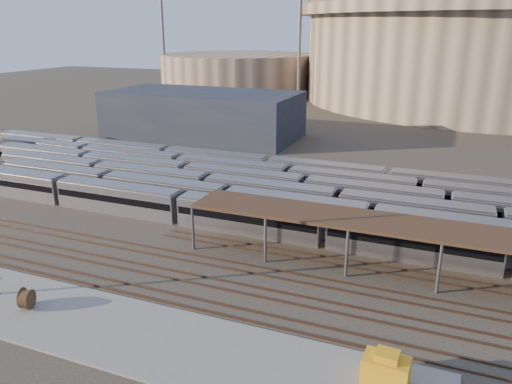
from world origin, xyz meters
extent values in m
plane|color=#383026|center=(0.00, 0.00, 0.00)|extent=(420.00, 420.00, 0.00)
cube|color=gray|center=(-5.00, -15.00, 0.10)|extent=(50.00, 9.00, 0.20)
cube|color=#BCBCC1|center=(5.26, 8.00, 1.80)|extent=(112.00, 2.90, 3.60)
cube|color=#BCBCC1|center=(9.59, 12.20, 1.80)|extent=(112.00, 2.90, 3.60)
cube|color=#BCBCC1|center=(4.66, 16.40, 1.80)|extent=(112.00, 2.90, 3.60)
cube|color=#BCBCC1|center=(-1.09, 20.60, 1.80)|extent=(112.00, 2.90, 3.60)
cube|color=#BCBCC1|center=(-4.81, 24.80, 1.80)|extent=(112.00, 2.90, 3.60)
cube|color=#BCBCC1|center=(-9.63, 29.00, 1.80)|extent=(112.00, 2.90, 3.60)
cylinder|color=#57575C|center=(-8.00, 1.30, 2.50)|extent=(0.30, 0.30, 5.00)
cylinder|color=#57575C|center=(-8.00, 6.70, 2.50)|extent=(0.30, 0.30, 5.00)
cylinder|color=#57575C|center=(0.57, 1.30, 2.50)|extent=(0.30, 0.30, 5.00)
cylinder|color=#57575C|center=(0.57, 6.70, 2.50)|extent=(0.30, 0.30, 5.00)
cylinder|color=#57575C|center=(9.14, 1.30, 2.50)|extent=(0.30, 0.30, 5.00)
cylinder|color=#57575C|center=(9.14, 6.70, 2.50)|extent=(0.30, 0.30, 5.00)
cylinder|color=#57575C|center=(17.71, 1.30, 2.50)|extent=(0.30, 0.30, 5.00)
cylinder|color=#57575C|center=(17.71, 6.70, 2.50)|extent=(0.30, 0.30, 5.00)
cube|color=#392517|center=(22.00, 4.00, 5.15)|extent=(60.00, 6.00, 0.30)
cube|color=#4C3323|center=(0.00, -1.75, 0.09)|extent=(170.00, 0.12, 0.18)
cube|color=#4C3323|center=(0.00, -0.25, 0.09)|extent=(170.00, 0.12, 0.18)
cube|color=#4C3323|center=(0.00, -5.75, 0.09)|extent=(170.00, 0.12, 0.18)
cube|color=#4C3323|center=(0.00, -4.25, 0.09)|extent=(170.00, 0.12, 0.18)
cube|color=#4C3323|center=(0.00, -9.75, 0.09)|extent=(170.00, 0.12, 0.18)
cube|color=#4C3323|center=(0.00, -8.25, 0.09)|extent=(170.00, 0.12, 0.18)
cylinder|color=tan|center=(25.00, 140.00, 14.00)|extent=(116.00, 116.00, 28.00)
cylinder|color=tan|center=(25.00, 140.00, 29.50)|extent=(124.00, 124.00, 3.00)
cylinder|color=tan|center=(-60.00, 130.00, 7.00)|extent=(56.00, 56.00, 14.00)
cube|color=#1E232D|center=(-35.00, 55.00, 5.00)|extent=(42.00, 20.00, 10.00)
cylinder|color=#57575C|center=(-30.00, 110.00, 18.00)|extent=(1.00, 1.00, 36.00)
cylinder|color=#57575C|center=(-85.00, 120.00, 18.00)|extent=(1.00, 1.00, 36.00)
cylinder|color=#57575C|center=(-10.00, 160.00, 18.00)|extent=(1.00, 1.00, 36.00)
cylinder|color=#4E351F|center=(-15.42, -15.25, 1.09)|extent=(1.50, 2.01, 1.79)
cube|color=orange|center=(15.09, -13.37, 1.18)|extent=(3.25, 2.14, 1.96)
camera|label=1|loc=(17.54, -43.26, 23.68)|focal=35.00mm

